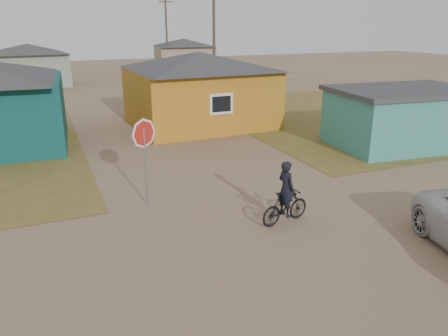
% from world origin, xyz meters
% --- Properties ---
extents(ground, '(120.00, 120.00, 0.00)m').
position_xyz_m(ground, '(0.00, 0.00, 0.00)').
color(ground, '#8E6D52').
extents(grass_ne, '(20.00, 18.00, 0.00)m').
position_xyz_m(grass_ne, '(14.00, 13.00, 0.01)').
color(grass_ne, olive).
rests_on(grass_ne, ground).
extents(house_yellow, '(7.72, 6.76, 3.90)m').
position_xyz_m(house_yellow, '(2.50, 14.00, 2.00)').
color(house_yellow, '#B6761C').
rests_on(house_yellow, ground).
extents(shed_turquoise, '(6.71, 4.93, 2.60)m').
position_xyz_m(shed_turquoise, '(9.50, 6.50, 1.31)').
color(shed_turquoise, teal).
rests_on(shed_turquoise, ground).
extents(house_pale_west, '(7.04, 6.15, 3.60)m').
position_xyz_m(house_pale_west, '(-6.00, 34.00, 1.86)').
color(house_pale_west, gray).
rests_on(house_pale_west, ground).
extents(house_beige_east, '(6.95, 6.05, 3.60)m').
position_xyz_m(house_beige_east, '(10.00, 40.00, 1.86)').
color(house_beige_east, gray).
rests_on(house_beige_east, ground).
extents(utility_pole_near, '(1.40, 0.20, 8.00)m').
position_xyz_m(utility_pole_near, '(6.50, 22.00, 4.14)').
color(utility_pole_near, '#4B392D').
rests_on(utility_pole_near, ground).
extents(utility_pole_far, '(1.40, 0.20, 8.00)m').
position_xyz_m(utility_pole_far, '(7.50, 38.00, 4.14)').
color(utility_pole_far, '#4B392D').
rests_on(utility_pole_far, ground).
extents(stop_sign, '(0.89, 0.14, 2.74)m').
position_xyz_m(stop_sign, '(-2.78, 4.13, 1.99)').
color(stop_sign, gray).
rests_on(stop_sign, ground).
extents(cyclist, '(1.66, 0.75, 1.82)m').
position_xyz_m(cyclist, '(0.50, 1.45, 0.66)').
color(cyclist, black).
rests_on(cyclist, ground).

